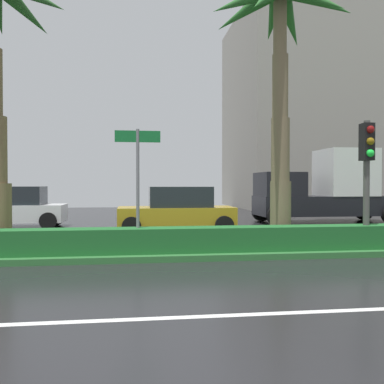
{
  "coord_description": "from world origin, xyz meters",
  "views": [
    {
      "loc": [
        -0.24,
        -3.64,
        1.81
      ],
      "look_at": [
        1.68,
        10.77,
        1.54
      ],
      "focal_mm": 39.42,
      "sensor_mm": 36.0,
      "label": 1
    }
  ],
  "objects_px": {
    "palm_tree_centre": "(280,31)",
    "street_name_sign": "(138,173)",
    "car_in_traffic_second": "(13,208)",
    "car_in_traffic_third": "(177,211)",
    "traffic_signal_median_right": "(367,160)",
    "box_truck_lead": "(326,190)"
  },
  "relations": [
    {
      "from": "palm_tree_centre",
      "to": "street_name_sign",
      "type": "height_order",
      "value": "palm_tree_centre"
    },
    {
      "from": "street_name_sign",
      "to": "car_in_traffic_second",
      "type": "distance_m",
      "value": 9.65
    },
    {
      "from": "street_name_sign",
      "to": "car_in_traffic_third",
      "type": "bearing_deg",
      "value": 74.47
    },
    {
      "from": "palm_tree_centre",
      "to": "car_in_traffic_second",
      "type": "height_order",
      "value": "palm_tree_centre"
    },
    {
      "from": "traffic_signal_median_right",
      "to": "car_in_traffic_second",
      "type": "relative_size",
      "value": 0.77
    },
    {
      "from": "traffic_signal_median_right",
      "to": "car_in_traffic_third",
      "type": "bearing_deg",
      "value": 128.39
    },
    {
      "from": "car_in_traffic_second",
      "to": "car_in_traffic_third",
      "type": "height_order",
      "value": "same"
    },
    {
      "from": "traffic_signal_median_right",
      "to": "car_in_traffic_second",
      "type": "bearing_deg",
      "value": 143.3
    },
    {
      "from": "palm_tree_centre",
      "to": "car_in_traffic_second",
      "type": "xyz_separation_m",
      "value": [
        -9.04,
        7.18,
        -5.18
      ]
    },
    {
      "from": "street_name_sign",
      "to": "car_in_traffic_third",
      "type": "relative_size",
      "value": 0.7
    },
    {
      "from": "palm_tree_centre",
      "to": "street_name_sign",
      "type": "xyz_separation_m",
      "value": [
        -3.89,
        -0.89,
        -3.93
      ]
    },
    {
      "from": "palm_tree_centre",
      "to": "box_truck_lead",
      "type": "xyz_separation_m",
      "value": [
        4.96,
        7.69,
        -4.46
      ]
    },
    {
      "from": "car_in_traffic_third",
      "to": "box_truck_lead",
      "type": "distance_m",
      "value": 8.06
    },
    {
      "from": "car_in_traffic_second",
      "to": "car_in_traffic_third",
      "type": "xyz_separation_m",
      "value": [
        6.64,
        -2.69,
        0.0
      ]
    },
    {
      "from": "traffic_signal_median_right",
      "to": "car_in_traffic_second",
      "type": "xyz_separation_m",
      "value": [
        -11.02,
        8.21,
        -1.6
      ]
    },
    {
      "from": "street_name_sign",
      "to": "box_truck_lead",
      "type": "distance_m",
      "value": 12.34
    },
    {
      "from": "box_truck_lead",
      "to": "palm_tree_centre",
      "type": "bearing_deg",
      "value": 57.19
    },
    {
      "from": "street_name_sign",
      "to": "box_truck_lead",
      "type": "height_order",
      "value": "box_truck_lead"
    },
    {
      "from": "palm_tree_centre",
      "to": "car_in_traffic_second",
      "type": "relative_size",
      "value": 1.75
    },
    {
      "from": "traffic_signal_median_right",
      "to": "car_in_traffic_third",
      "type": "relative_size",
      "value": 0.77
    },
    {
      "from": "palm_tree_centre",
      "to": "street_name_sign",
      "type": "relative_size",
      "value": 2.51
    },
    {
      "from": "traffic_signal_median_right",
      "to": "street_name_sign",
      "type": "xyz_separation_m",
      "value": [
        -5.87,
        0.14,
        -0.35
      ]
    }
  ]
}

